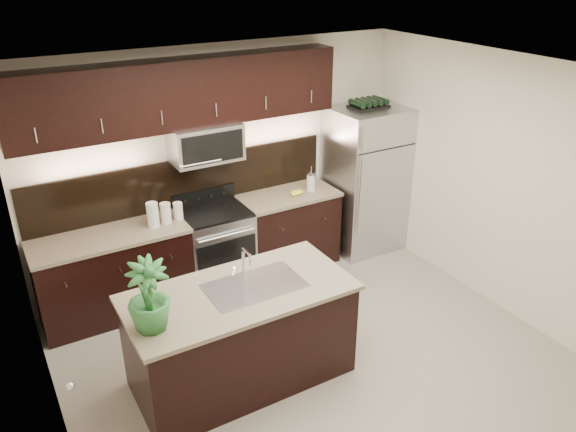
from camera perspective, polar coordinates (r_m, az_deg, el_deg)
name	(u,v)px	position (r m, az deg, el deg)	size (l,w,h in m)	color
ground	(312,356)	(5.63, 2.47, -13.99)	(4.50, 4.50, 0.00)	gray
room_walls	(307,200)	(4.66, 1.96, 1.62)	(4.52, 4.02, 2.71)	beige
counter_run	(199,252)	(6.46, -9.00, -3.63)	(3.51, 0.65, 0.94)	black
upper_fixtures	(185,104)	(5.99, -10.39, 11.15)	(3.49, 0.40, 1.66)	black
island	(241,335)	(5.12, -4.81, -11.96)	(1.96, 0.96, 0.94)	black
sink_faucet	(254,284)	(4.91, -3.48, -6.88)	(0.84, 0.50, 0.28)	silver
refrigerator	(364,179)	(7.23, 7.72, 3.72)	(0.90, 0.81, 1.86)	#B2B2B7
wine_rack	(369,103)	(6.94, 8.20, 11.25)	(0.46, 0.28, 0.11)	black
plant	(148,296)	(4.37, -14.00, -7.86)	(0.33, 0.33, 0.58)	#27612B
canisters	(163,213)	(6.06, -12.63, 0.25)	(0.40, 0.16, 0.27)	silver
french_press	(311,182)	(6.76, 2.34, 3.50)	(0.10, 0.10, 0.30)	silver
bananas	(293,194)	(6.64, 0.51, 2.30)	(0.17, 0.13, 0.05)	yellow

